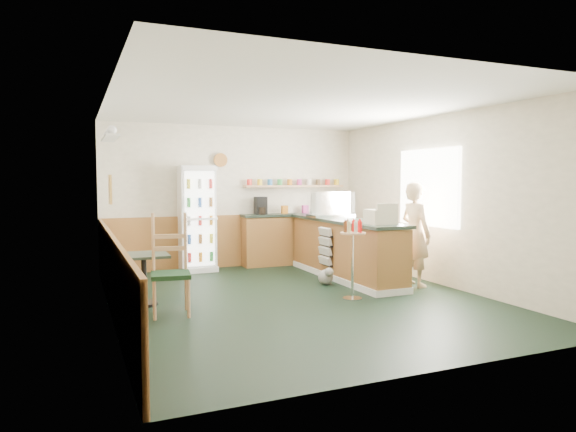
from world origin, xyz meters
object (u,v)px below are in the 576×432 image
drinks_fridge (197,219)px  display_case (331,205)px  cafe_table (144,269)px  cafe_chair (169,261)px  cash_register (380,217)px  shopkeeper (416,234)px  condiment_stand (353,248)px

drinks_fridge → display_case: size_ratio=2.46×
cafe_table → cafe_chair: (0.24, -0.54, 0.17)m
drinks_fridge → cash_register: 3.49m
cash_register → shopkeeper: (0.70, 0.07, -0.30)m
drinks_fridge → cafe_table: 2.66m
drinks_fridge → cafe_chair: size_ratio=1.54×
drinks_fridge → display_case: drinks_fridge is taller
display_case → cash_register: display_case is taller
display_case → condiment_stand: (-0.66, -1.93, -0.51)m
shopkeeper → cafe_table: 4.13m
drinks_fridge → display_case: 2.45m
cash_register → condiment_stand: 0.84m
drinks_fridge → shopkeeper: size_ratio=1.18×
display_case → cafe_table: display_case is taller
display_case → cafe_table: bearing=-161.2°
cash_register → cafe_table: 3.49m
cash_register → cafe_chair: bearing=-172.6°
cafe_table → cafe_chair: bearing=-66.1°
condiment_stand → cafe_chair: size_ratio=0.87×
drinks_fridge → shopkeeper: bearing=-43.1°
drinks_fridge → display_case: (2.15, -1.14, 0.27)m
drinks_fridge → display_case: bearing=-27.9°
cafe_chair → cash_register: bearing=9.2°
drinks_fridge → cafe_table: (-1.25, -2.30, -0.48)m
condiment_stand → cafe_table: bearing=164.1°
shopkeeper → cash_register: bearing=91.5°
shopkeeper → drinks_fridge: bearing=42.4°
cash_register → cafe_table: (-3.40, 0.45, -0.63)m
display_case → shopkeeper: 1.73m
drinks_fridge → cafe_chair: drinks_fridge is taller
cash_register → drinks_fridge: bearing=133.9°
drinks_fridge → condiment_stand: (1.49, -3.07, -0.24)m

